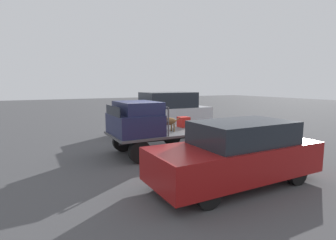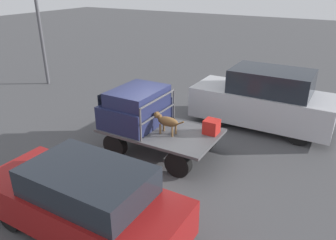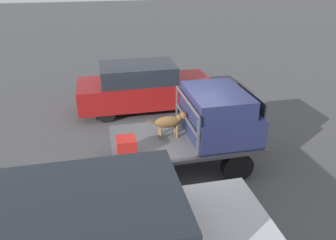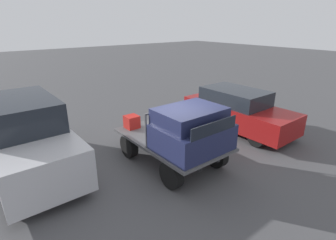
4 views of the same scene
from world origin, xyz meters
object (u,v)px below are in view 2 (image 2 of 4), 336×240
dog (166,121)px  parked_sedan (84,200)px  cargo_crate (211,127)px  parked_pickup_far (264,100)px  flatbed_truck (161,136)px

dog → parked_sedan: (-0.14, 3.55, -0.38)m
cargo_crate → parked_pickup_far: bearing=-103.4°
flatbed_truck → cargo_crate: size_ratio=8.32×
dog → parked_pickup_far: size_ratio=0.21×
flatbed_truck → parked_sedan: size_ratio=0.77×
dog → cargo_crate: size_ratio=2.48×
flatbed_truck → parked_pickup_far: (-2.13, -3.49, 0.45)m
flatbed_truck → parked_sedan: (-0.42, 3.70, 0.23)m
dog → parked_sedan: bearing=76.1°
cargo_crate → dog: bearing=30.1°
flatbed_truck → parked_sedan: 3.73m
dog → parked_pickup_far: bearing=-133.0°
cargo_crate → parked_pickup_far: parked_pickup_far is taller
flatbed_truck → parked_pickup_far: parked_pickup_far is taller
parked_sedan → parked_pickup_far: size_ratio=0.92×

